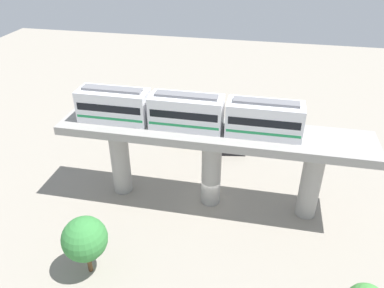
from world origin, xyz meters
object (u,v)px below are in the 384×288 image
object	(u,v)px
parked_car_black	(228,147)
tree_near_viaduct	(85,239)
train	(186,112)
parked_car_yellow	(186,134)

from	to	relation	value
parked_car_black	tree_near_viaduct	size ratio (longest dim) A/B	0.83
train	tree_near_viaduct	size ratio (longest dim) A/B	3.85
parked_car_black	parked_car_yellow	bearing A→B (deg)	60.69
train	parked_car_yellow	bearing A→B (deg)	12.87
parked_car_yellow	parked_car_black	xyz separation A→B (m)	(-2.03, -5.66, 0.00)
parked_car_yellow	tree_near_viaduct	world-z (taller)	tree_near_viaduct
parked_car_black	train	bearing A→B (deg)	153.22
tree_near_viaduct	parked_car_black	bearing A→B (deg)	-23.15
train	tree_near_viaduct	bearing A→B (deg)	151.94
train	parked_car_yellow	world-z (taller)	train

